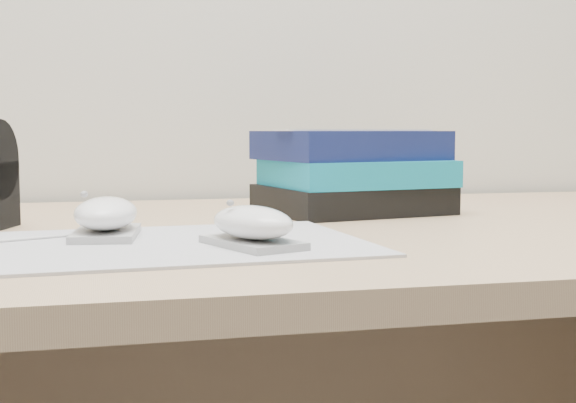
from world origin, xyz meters
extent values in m
cube|color=tan|center=(0.00, 1.58, 0.71)|extent=(1.60, 0.80, 0.03)
cube|color=gray|center=(-0.18, 1.44, 0.73)|extent=(0.38, 0.31, 0.00)
cube|color=#A5A4A7|center=(-0.25, 1.50, 0.74)|extent=(0.08, 0.13, 0.01)
ellipsoid|color=white|center=(-0.25, 1.50, 0.76)|extent=(0.08, 0.13, 0.03)
ellipsoid|color=gray|center=(-0.27, 1.50, 0.78)|extent=(0.01, 0.01, 0.01)
cube|color=#9A9A9C|center=(-0.11, 1.39, 0.74)|extent=(0.10, 0.12, 0.01)
ellipsoid|color=white|center=(-0.11, 1.39, 0.76)|extent=(0.10, 0.12, 0.03)
ellipsoid|color=gray|center=(-0.13, 1.39, 0.78)|extent=(0.01, 0.01, 0.01)
cube|color=black|center=(0.09, 1.71, 0.75)|extent=(0.27, 0.23, 0.04)
cube|color=#0F82A3|center=(0.10, 1.70, 0.79)|extent=(0.26, 0.22, 0.04)
cube|color=#111B50|center=(0.09, 1.71, 0.83)|extent=(0.26, 0.23, 0.04)
cube|color=white|center=(0.09, 1.69, 0.85)|extent=(0.23, 0.10, 0.00)
camera|label=1|loc=(-0.27, 0.63, 0.85)|focal=50.00mm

